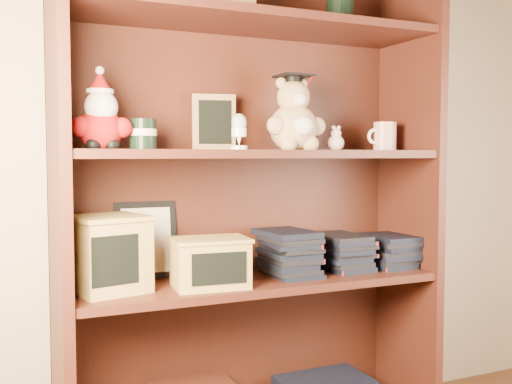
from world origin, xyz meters
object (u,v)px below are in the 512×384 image
grad_teddy_bear (294,121)px  teacher_mug (384,136)px  bookcase (249,204)px  treats_box (109,253)px

grad_teddy_bear → teacher_mug: grad_teddy_bear is taller
bookcase → teacher_mug: bookcase is taller
teacher_mug → treats_box: (-0.93, -0.00, -0.34)m
treats_box → teacher_mug: bearing=0.1°
bookcase → treats_box: 0.47m
grad_teddy_bear → treats_box: bearing=179.4°
grad_teddy_bear → treats_box: grad_teddy_bear is taller
bookcase → grad_teddy_bear: bearing=-23.7°
bookcase → treats_box: (-0.45, -0.05, -0.12)m
bookcase → grad_teddy_bear: bookcase is taller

